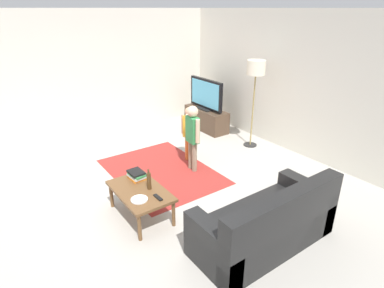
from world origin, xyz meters
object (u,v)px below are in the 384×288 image
Objects in this scene: couch at (269,226)px; child_near_tv at (190,129)px; tv at (206,95)px; tv_stand at (206,119)px; tv_remote at (158,197)px; book_stack at (137,175)px; plate at (139,199)px; child_center at (193,132)px; bottle at (149,181)px; coffee_table at (140,193)px; floor_lamp at (256,72)px.

child_near_tv is (-2.51, 0.60, 0.35)m from couch.
tv is at bearing 132.54° from child_near_tv.
tv_remote is at bearing -47.32° from tv_stand.
child_near_tv is at bearing -47.92° from tv_stand.
couch is at bearing 36.51° from tv_remote.
book_stack is 0.57m from plate.
plate is at bearing -58.15° from child_center.
child_center reaches higher than bottle.
tv_stand is 1.20× the size of coffee_table.
couch is 2.25m from child_center.
child_center is 7.01× the size of tv_remote.
tv_stand is 4.16m from couch.
bottle is (-1.40, -0.85, 0.26)m from couch.
bottle reaches higher than coffee_table.
bottle is at bearing 125.35° from plate.
tv_stand is 3.79m from tv_remote.
child_near_tv is 6.25× the size of tv_remote.
couch reaches higher than plate.
tv_stand reaches higher than plate.
tv_remote is at bearing -142.38° from couch.
bottle is at bearing 67.38° from coffee_table.
child_near_tv is at bearing 127.43° from bottle.
tv_stand is 2.18m from child_center.
child_center is 1.19× the size of coffee_table.
tv_stand is 3.40m from book_stack.
plate is at bearing -70.42° from floor_lamp.
coffee_table is 3.51× the size of book_stack.
couch is at bearing 31.28° from bottle.
child_near_tv is 1.83m from bottle.
tv is 2.12m from child_center.
tv reaches higher than tv_remote.
floor_lamp is 3.37m from tv_remote.
child_center reaches higher than child_near_tv.
tv is 3.79m from tv_remote.
tv_stand is at bearing 129.39° from plate.
tv is 1.04× the size of child_near_tv.
plate is (0.17, -0.24, -0.12)m from bottle.
tv is at bearing -172.67° from floor_lamp.
coffee_table is (2.25, -2.88, 0.13)m from tv_stand.
tv is (0.00, -0.02, 0.60)m from tv_stand.
tv_stand is 4.01× the size of bottle.
couch is 3.37m from floor_lamp.
child_near_tv is 0.89× the size of child_center.
tv_remote is 0.24m from plate.
book_stack is at bearing 160.94° from coffee_table.
tv reaches higher than tv_stand.
tv_stand is at bearing 127.92° from coffee_table.
bottle is (2.30, -2.74, -0.30)m from tv.
couch is (3.69, -1.89, -0.56)m from tv.
bottle is (1.11, -1.45, -0.09)m from child_near_tv.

